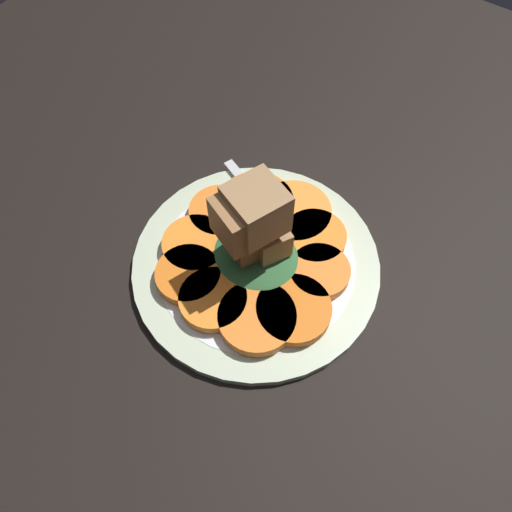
% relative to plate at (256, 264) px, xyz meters
% --- Properties ---
extents(table_slab, '(1.20, 1.20, 0.02)m').
position_rel_plate_xyz_m(table_slab, '(0.00, 0.00, -0.02)').
color(table_slab, black).
rests_on(table_slab, ground).
extents(plate, '(0.26, 0.26, 0.01)m').
position_rel_plate_xyz_m(plate, '(0.00, 0.00, 0.00)').
color(plate, beige).
rests_on(plate, table_slab).
extents(carrot_slice_0, '(0.07, 0.07, 0.01)m').
position_rel_plate_xyz_m(carrot_slice_0, '(0.07, -0.02, 0.01)').
color(carrot_slice_0, orange).
rests_on(carrot_slice_0, plate).
extents(carrot_slice_1, '(0.07, 0.07, 0.01)m').
position_rel_plate_xyz_m(carrot_slice_1, '(0.06, 0.02, 0.01)').
color(carrot_slice_1, orange).
rests_on(carrot_slice_1, plate).
extents(carrot_slice_2, '(0.07, 0.07, 0.01)m').
position_rel_plate_xyz_m(carrot_slice_2, '(0.04, 0.06, 0.01)').
color(carrot_slice_2, orange).
rests_on(carrot_slice_2, plate).
extents(carrot_slice_3, '(0.07, 0.07, 0.01)m').
position_rel_plate_xyz_m(carrot_slice_3, '(0.01, 0.06, 0.01)').
color(carrot_slice_3, orange).
rests_on(carrot_slice_3, plate).
extents(carrot_slice_4, '(0.08, 0.08, 0.01)m').
position_rel_plate_xyz_m(carrot_slice_4, '(-0.04, 0.05, 0.01)').
color(carrot_slice_4, orange).
rests_on(carrot_slice_4, plate).
extents(carrot_slice_5, '(0.07, 0.07, 0.01)m').
position_rel_plate_xyz_m(carrot_slice_5, '(-0.06, 0.03, 0.01)').
color(carrot_slice_5, orange).
rests_on(carrot_slice_5, plate).
extents(carrot_slice_6, '(0.06, 0.06, 0.01)m').
position_rel_plate_xyz_m(carrot_slice_6, '(-0.06, -0.02, 0.01)').
color(carrot_slice_6, orange).
rests_on(carrot_slice_6, plate).
extents(carrot_slice_7, '(0.07, 0.07, 0.01)m').
position_rel_plate_xyz_m(carrot_slice_7, '(-0.04, -0.06, 0.01)').
color(carrot_slice_7, orange).
rests_on(carrot_slice_7, plate).
extents(carrot_slice_8, '(0.08, 0.08, 0.01)m').
position_rel_plate_xyz_m(carrot_slice_8, '(0.00, -0.07, 0.01)').
color(carrot_slice_8, orange).
rests_on(carrot_slice_8, plate).
extents(carrot_slice_9, '(0.08, 0.08, 0.01)m').
position_rel_plate_xyz_m(carrot_slice_9, '(0.04, -0.06, 0.01)').
color(carrot_slice_9, orange).
rests_on(carrot_slice_9, plate).
extents(center_pile, '(0.10, 0.09, 0.11)m').
position_rel_plate_xyz_m(center_pile, '(0.00, 0.00, 0.05)').
color(center_pile, '#2D6033').
rests_on(center_pile, plate).
extents(fork, '(0.19, 0.08, 0.00)m').
position_rel_plate_xyz_m(fork, '(0.01, -0.05, 0.01)').
color(fork, silver).
rests_on(fork, plate).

